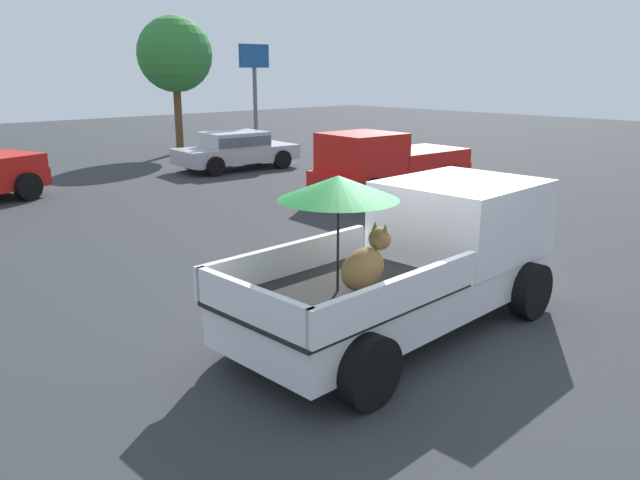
{
  "coord_description": "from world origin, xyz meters",
  "views": [
    {
      "loc": [
        -6.14,
        -5.04,
        3.43
      ],
      "look_at": [
        -0.3,
        1.23,
        1.1
      ],
      "focal_mm": 35.24,
      "sensor_mm": 36.0,
      "label": 1
    }
  ],
  "objects_px": {
    "pickup_truck_far": "(387,164)",
    "motel_sign": "(255,77)",
    "parked_sedan_far": "(236,148)",
    "pickup_truck_main": "(420,256)"
  },
  "relations": [
    {
      "from": "motel_sign",
      "to": "parked_sedan_far",
      "type": "bearing_deg",
      "value": -138.59
    },
    {
      "from": "pickup_truck_main",
      "to": "motel_sign",
      "type": "distance_m",
      "value": 18.33
    },
    {
      "from": "parked_sedan_far",
      "to": "pickup_truck_far",
      "type": "bearing_deg",
      "value": -81.82
    },
    {
      "from": "pickup_truck_far",
      "to": "motel_sign",
      "type": "height_order",
      "value": "motel_sign"
    },
    {
      "from": "motel_sign",
      "to": "pickup_truck_main",
      "type": "bearing_deg",
      "value": -120.34
    },
    {
      "from": "pickup_truck_main",
      "to": "pickup_truck_far",
      "type": "bearing_deg",
      "value": 41.96
    },
    {
      "from": "pickup_truck_far",
      "to": "parked_sedan_far",
      "type": "xyz_separation_m",
      "value": [
        -0.35,
        6.78,
        -0.13
      ]
    },
    {
      "from": "pickup_truck_far",
      "to": "parked_sedan_far",
      "type": "height_order",
      "value": "pickup_truck_far"
    },
    {
      "from": "parked_sedan_far",
      "to": "motel_sign",
      "type": "xyz_separation_m",
      "value": [
        2.79,
        2.46,
        2.39
      ]
    },
    {
      "from": "pickup_truck_far",
      "to": "motel_sign",
      "type": "relative_size",
      "value": 1.11
    }
  ]
}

